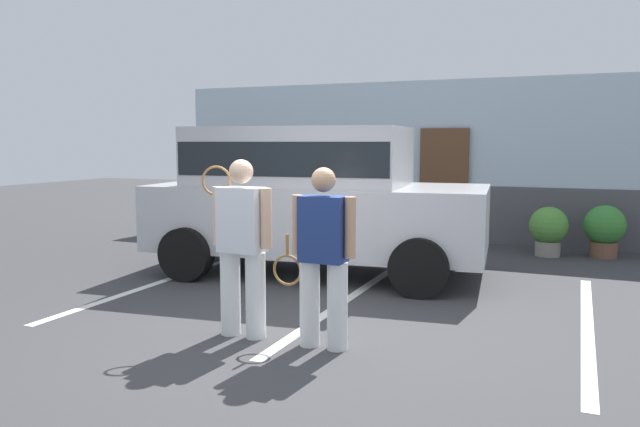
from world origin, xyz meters
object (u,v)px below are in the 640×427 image
(tennis_player_man, at_px, (242,245))
(parked_suv, at_px, (311,192))
(potted_plant_by_porch, at_px, (548,229))
(potted_plant_secondary, at_px, (605,228))
(tennis_player_woman, at_px, (323,256))

(tennis_player_man, bearing_deg, parked_suv, -77.67)
(tennis_player_man, xyz_separation_m, potted_plant_by_porch, (2.48, 5.57, -0.44))
(tennis_player_man, relative_size, potted_plant_secondary, 2.00)
(potted_plant_secondary, bearing_deg, tennis_player_woman, -113.16)
(tennis_player_woman, xyz_separation_m, potted_plant_secondary, (2.49, 5.81, -0.37))
(potted_plant_secondary, bearing_deg, tennis_player_man, -119.78)
(tennis_player_man, bearing_deg, potted_plant_secondary, -118.32)
(parked_suv, distance_m, potted_plant_secondary, 4.90)
(parked_suv, bearing_deg, tennis_player_man, -85.16)
(tennis_player_woman, height_order, potted_plant_secondary, tennis_player_woman)
(tennis_player_man, bearing_deg, potted_plant_by_porch, -112.57)
(parked_suv, height_order, tennis_player_woman, parked_suv)
(tennis_player_man, xyz_separation_m, potted_plant_secondary, (3.32, 5.80, -0.42))
(parked_suv, distance_m, tennis_player_woman, 3.22)
(tennis_player_woman, relative_size, potted_plant_secondary, 1.93)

